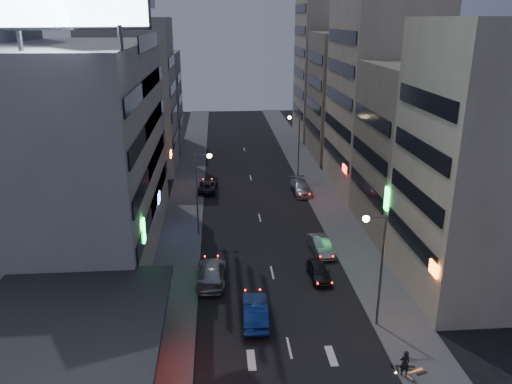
{
  "coord_description": "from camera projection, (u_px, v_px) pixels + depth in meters",
  "views": [
    {
      "loc": [
        -4.22,
        -22.49,
        19.9
      ],
      "look_at": [
        -0.97,
        18.65,
        5.47
      ],
      "focal_mm": 35.0,
      "sensor_mm": 36.0,
      "label": 1
    }
  ],
  "objects": [
    {
      "name": "sidewalk_left",
      "position": [
        185.0,
        206.0,
        55.67
      ],
      "size": [
        4.0,
        120.0,
        0.12
      ],
      "primitive_type": "cube",
      "color": "#4C4C4F",
      "rests_on": "ground"
    },
    {
      "name": "sidewalk_right",
      "position": [
        327.0,
        202.0,
        56.86
      ],
      "size": [
        4.0,
        120.0,
        0.12
      ],
      "primitive_type": "cube",
      "color": "#4C4C4F",
      "rests_on": "ground"
    },
    {
      "name": "food_court",
      "position": [
        52.0,
        353.0,
        28.24
      ],
      "size": [
        11.0,
        13.0,
        3.88
      ],
      "color": "beige",
      "rests_on": "ground"
    },
    {
      "name": "white_building",
      "position": [
        68.0,
        153.0,
        42.64
      ],
      "size": [
        14.0,
        24.0,
        18.0
      ],
      "primitive_type": "cube",
      "color": "#A3A29E",
      "rests_on": "ground"
    },
    {
      "name": "shophouse_near",
      "position": [
        487.0,
        164.0,
        35.74
      ],
      "size": [
        10.0,
        11.0,
        20.0
      ],
      "primitive_type": "cube",
      "color": "beige",
      "rests_on": "ground"
    },
    {
      "name": "shophouse_mid",
      "position": [
        426.0,
        151.0,
        47.26
      ],
      "size": [
        11.0,
        12.0,
        16.0
      ],
      "primitive_type": "cube",
      "color": "gray",
      "rests_on": "ground"
    },
    {
      "name": "shophouse_far",
      "position": [
        381.0,
        98.0,
        58.47
      ],
      "size": [
        10.0,
        14.0,
        22.0
      ],
      "primitive_type": "cube",
      "color": "beige",
      "rests_on": "ground"
    },
    {
      "name": "far_left_a",
      "position": [
        131.0,
        97.0,
        65.94
      ],
      "size": [
        11.0,
        10.0,
        20.0
      ],
      "primitive_type": "cube",
      "color": "#A3A29E",
      "rests_on": "ground"
    },
    {
      "name": "far_left_b",
      "position": [
        142.0,
        101.0,
        78.97
      ],
      "size": [
        12.0,
        10.0,
        15.0
      ],
      "primitive_type": "cube",
      "color": "slate",
      "rests_on": "ground"
    },
    {
      "name": "far_right_a",
      "position": [
        351.0,
        96.0,
        73.28
      ],
      "size": [
        11.0,
        12.0,
        18.0
      ],
      "primitive_type": "cube",
      "color": "gray",
      "rests_on": "ground"
    },
    {
      "name": "far_right_b",
      "position": [
        334.0,
        67.0,
        85.5
      ],
      "size": [
        12.0,
        12.0,
        24.0
      ],
      "primitive_type": "cube",
      "color": "beige",
      "rests_on": "ground"
    },
    {
      "name": "street_lamp_right_near",
      "position": [
        377.0,
        255.0,
        32.36
      ],
      "size": [
        1.6,
        0.44,
        8.02
      ],
      "color": "#595B60",
      "rests_on": "sidewalk_right"
    },
    {
      "name": "street_lamp_left",
      "position": [
        201.0,
        183.0,
        46.54
      ],
      "size": [
        1.6,
        0.44,
        8.02
      ],
      "color": "#595B60",
      "rests_on": "sidewalk_left"
    },
    {
      "name": "street_lamp_right_far",
      "position": [
        296.0,
        137.0,
        64.36
      ],
      "size": [
        1.6,
        0.44,
        8.02
      ],
      "color": "#595B60",
      "rests_on": "sidewalk_right"
    },
    {
      "name": "parked_car_right_near",
      "position": [
        319.0,
        271.0,
        40.09
      ],
      "size": [
        1.67,
        3.85,
        1.29
      ],
      "primitive_type": "imported",
      "rotation": [
        0.0,
        0.0,
        0.04
      ],
      "color": "#242327",
      "rests_on": "ground"
    },
    {
      "name": "parked_car_right_mid",
      "position": [
        321.0,
        245.0,
        44.5
      ],
      "size": [
        1.87,
        4.37,
        1.4
      ],
      "primitive_type": "imported",
      "rotation": [
        0.0,
        0.0,
        0.09
      ],
      "color": "#A6A8AF",
      "rests_on": "ground"
    },
    {
      "name": "parked_car_left",
      "position": [
        207.0,
        186.0,
        60.34
      ],
      "size": [
        2.42,
        4.73,
        1.28
      ],
      "primitive_type": "imported",
      "rotation": [
        0.0,
        0.0,
        3.08
      ],
      "color": "#2B2A30",
      "rests_on": "ground"
    },
    {
      "name": "parked_car_right_far",
      "position": [
        301.0,
        187.0,
        59.61
      ],
      "size": [
        2.36,
        5.3,
        1.51
      ],
      "primitive_type": "imported",
      "rotation": [
        0.0,
        0.0,
        0.05
      ],
      "color": "#ACAEB5",
      "rests_on": "ground"
    },
    {
      "name": "road_car_blue",
      "position": [
        255.0,
        311.0,
        34.37
      ],
      "size": [
        1.88,
        4.87,
        1.58
      ],
      "primitive_type": "imported",
      "rotation": [
        0.0,
        0.0,
        3.1
      ],
      "color": "navy",
      "rests_on": "ground"
    },
    {
      "name": "road_car_silver",
      "position": [
        211.0,
        273.0,
        39.57
      ],
      "size": [
        2.42,
        5.6,
        1.6
      ],
      "primitive_type": "imported",
      "rotation": [
        0.0,
        0.0,
        3.11
      ],
      "color": "#9EA0A6",
      "rests_on": "ground"
    },
    {
      "name": "person",
      "position": [
        405.0,
        363.0,
        28.97
      ],
      "size": [
        0.63,
        0.44,
        1.66
      ],
      "primitive_type": "imported",
      "rotation": [
        0.0,
        0.0,
        3.21
      ],
      "color": "black",
      "rests_on": "sidewalk_right"
    },
    {
      "name": "scooter_black_b",
      "position": [
        416.0,
        358.0,
        29.82
      ],
      "size": [
        0.84,
        1.84,
        1.08
      ],
      "primitive_type": null,
      "rotation": [
        0.0,
        0.0,
        1.43
      ],
      "color": "black",
      "rests_on": "sidewalk_right"
    },
    {
      "name": "scooter_silver_b",
      "position": [
        422.0,
        359.0,
        29.63
      ],
      "size": [
        1.22,
        2.04,
        1.18
      ],
      "primitive_type": null,
      "rotation": [
        0.0,
        0.0,
        1.89
      ],
      "color": "#A5A8AD",
      "rests_on": "sidewalk_right"
    }
  ]
}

